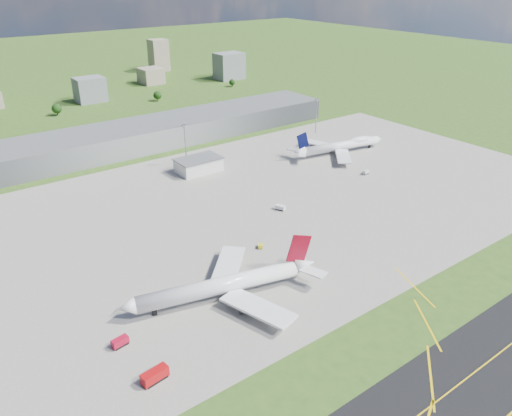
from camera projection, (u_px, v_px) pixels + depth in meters
ground at (148, 153)px, 334.29m from camera, size 1400.00×1400.00×0.00m
apron at (258, 205)px, 260.18m from camera, size 360.00×190.00×0.08m
terminal at (137, 136)px, 341.85m from camera, size 300.00×42.00×15.00m
ops_building at (199, 165)px, 301.79m from camera, size 26.00×16.00×8.00m
mast_center at (185, 137)px, 306.65m from camera, size 3.50×2.00×25.90m
mast_east at (317, 110)px, 365.66m from camera, size 3.50×2.00×25.90m
airliner_red_twin at (227, 285)px, 185.64m from camera, size 75.29×57.69×20.91m
airliner_blue_quad at (341, 146)px, 331.56m from camera, size 69.60×53.93×18.27m
fire_truck at (155, 376)px, 149.38m from camera, size 8.84×4.29×3.74m
crash_tender at (120, 342)px, 163.24m from camera, size 5.90×3.23×2.96m
tug_yellow at (261, 246)px, 220.57m from camera, size 3.46×3.59×1.62m
van_white_near at (280, 208)px, 254.74m from camera, size 4.16×5.58×2.60m
van_white_far at (366, 172)px, 298.96m from camera, size 4.69×2.92×2.29m
bldg_c at (90, 90)px, 455.80m from camera, size 26.00×20.00×22.00m
bldg_ce at (151, 76)px, 528.93m from camera, size 22.00×24.00×16.00m
bldg_e at (229, 66)px, 547.55m from camera, size 30.00×22.00×28.00m
bldg_tall_e at (159, 55)px, 589.37m from camera, size 20.00×18.00×36.00m
tree_c at (57, 109)px, 414.93m from camera, size 8.10×8.10×9.90m
tree_e at (158, 95)px, 459.74m from camera, size 7.65×7.65×9.35m
tree_far_e at (232, 82)px, 515.67m from camera, size 6.30×6.30×7.70m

